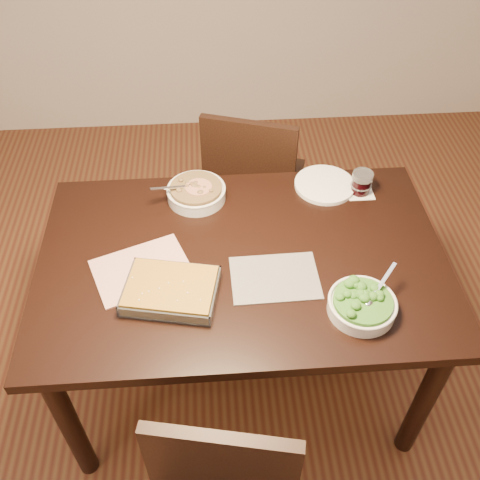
# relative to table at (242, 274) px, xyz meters

# --- Properties ---
(ground) EXTENTS (4.00, 4.00, 0.00)m
(ground) POSITION_rel_table_xyz_m (0.00, 0.00, -0.65)
(ground) COLOR #4B2115
(ground) RESTS_ON ground
(table) EXTENTS (1.40, 0.90, 0.75)m
(table) POSITION_rel_table_xyz_m (0.00, 0.00, 0.00)
(table) COLOR black
(table) RESTS_ON ground
(magazine_a) EXTENTS (0.37, 0.32, 0.01)m
(magazine_a) POSITION_rel_table_xyz_m (-0.34, -0.04, 0.10)
(magazine_a) COLOR #A3322E
(magazine_a) RESTS_ON table
(magazine_b) EXTENTS (0.29, 0.21, 0.01)m
(magazine_b) POSITION_rel_table_xyz_m (0.10, -0.11, 0.10)
(magazine_b) COLOR #24252C
(magazine_b) RESTS_ON table
(coaster) EXTENTS (0.10, 0.10, 0.00)m
(coaster) POSITION_rel_table_xyz_m (0.48, 0.31, 0.10)
(coaster) COLOR white
(coaster) RESTS_ON table
(stew_bowl) EXTENTS (0.24, 0.22, 0.09)m
(stew_bowl) POSITION_rel_table_xyz_m (-0.15, 0.32, 0.13)
(stew_bowl) COLOR silver
(stew_bowl) RESTS_ON table
(broccoli_bowl) EXTENTS (0.21, 0.21, 0.08)m
(broccoli_bowl) POSITION_rel_table_xyz_m (0.35, -0.26, 0.12)
(broccoli_bowl) COLOR silver
(broccoli_bowl) RESTS_ON table
(baking_dish) EXTENTS (0.33, 0.27, 0.05)m
(baking_dish) POSITION_rel_table_xyz_m (-0.24, -0.16, 0.12)
(baking_dish) COLOR silver
(baking_dish) RESTS_ON table
(wine_tumbler) EXTENTS (0.08, 0.08, 0.09)m
(wine_tumbler) POSITION_rel_table_xyz_m (0.48, 0.31, 0.14)
(wine_tumbler) COLOR black
(wine_tumbler) RESTS_ON coaster
(dinner_plate) EXTENTS (0.24, 0.24, 0.02)m
(dinner_plate) POSITION_rel_table_xyz_m (0.35, 0.35, 0.10)
(dinner_plate) COLOR white
(dinner_plate) RESTS_ON table
(chair_far) EXTENTS (0.52, 0.52, 0.89)m
(chair_far) POSITION_rel_table_xyz_m (0.10, 0.72, -0.16)
(chair_far) COLOR black
(chair_far) RESTS_ON ground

